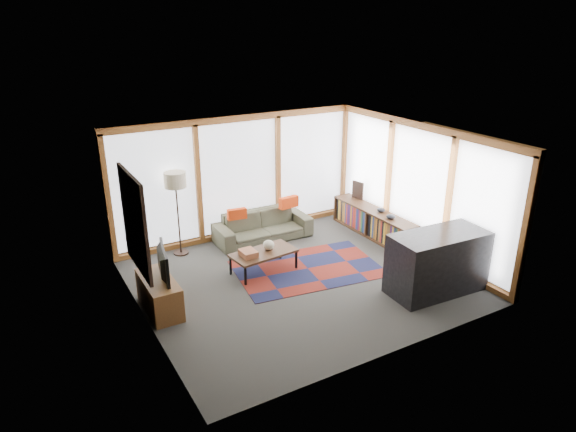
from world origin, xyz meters
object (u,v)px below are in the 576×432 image
sofa (263,226)px  bar_counter (437,263)px  coffee_table (264,262)px  floor_lamp (178,214)px  tv_console (159,295)px  television (159,263)px  bookshelf (373,223)px

sofa → bar_counter: 3.79m
coffee_table → floor_lamp: bearing=125.4°
tv_console → television: size_ratio=1.26×
coffee_table → television: 2.13m
tv_console → bar_counter: (4.31, -1.74, 0.25)m
television → bar_counter: 4.62m
sofa → tv_console: size_ratio=1.84×
floor_lamp → bookshelf: size_ratio=0.72×
television → coffee_table: bearing=-70.0°
bookshelf → coffee_table: bearing=-173.4°
floor_lamp → coffee_table: (1.08, -1.52, -0.65)m
sofa → coffee_table: bearing=-115.6°
bookshelf → television: bearing=-172.4°
tv_console → bar_counter: size_ratio=0.66×
coffee_table → sofa: bearing=63.2°
tv_console → floor_lamp: bearing=62.4°
coffee_table → bookshelf: bookshelf is taller
sofa → bookshelf: sofa is taller
bookshelf → bar_counter: 2.52m
bookshelf → bar_counter: (-0.59, -2.43, 0.24)m
sofa → bar_counter: size_ratio=1.22×
bookshelf → tv_console: 4.95m
coffee_table → bar_counter: 3.09m
sofa → tv_console: sofa is taller
television → bar_counter: (4.26, -1.78, -0.28)m
floor_lamp → coffee_table: 1.98m
bookshelf → floor_lamp: bearing=163.0°
sofa → coffee_table: (-0.68, -1.34, -0.10)m
sofa → bookshelf: 2.38m
bar_counter → sofa: bearing=117.6°
coffee_table → television: bearing=-170.9°
sofa → tv_console: bearing=-147.0°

